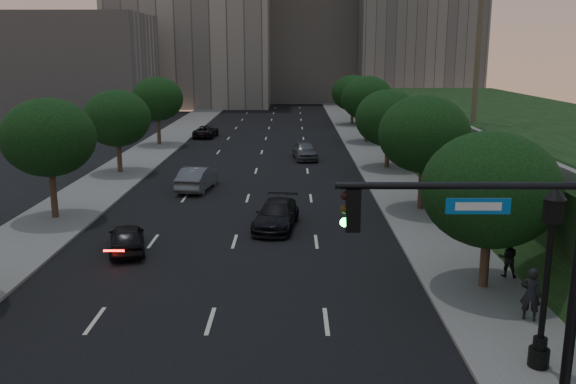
{
  "coord_description": "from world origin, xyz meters",
  "views": [
    {
      "loc": [
        2.83,
        -14.45,
        9.12
      ],
      "look_at": [
        2.65,
        9.34,
        3.6
      ],
      "focal_mm": 38.0,
      "sensor_mm": 36.0,
      "label": 1
    }
  ],
  "objects_px": {
    "street_lamp": "(546,286)",
    "sedan_near_left": "(127,238)",
    "sedan_far_left": "(206,131)",
    "pedestrian_b": "(508,258)",
    "sedan_far_right": "(305,150)",
    "sedan_mid_left": "(197,178)",
    "pedestrian_c": "(446,210)",
    "pedestrian_a": "(531,294)",
    "traffic_signal_mast": "(525,300)",
    "sedan_near_right": "(276,215)"
  },
  "relations": [
    {
      "from": "sedan_far_left",
      "to": "sedan_near_right",
      "type": "distance_m",
      "value": 35.52
    },
    {
      "from": "sedan_near_left",
      "to": "pedestrian_b",
      "type": "relative_size",
      "value": 2.46
    },
    {
      "from": "sedan_near_left",
      "to": "sedan_far_right",
      "type": "bearing_deg",
      "value": -124.11
    },
    {
      "from": "pedestrian_b",
      "to": "traffic_signal_mast",
      "type": "bearing_deg",
      "value": 85.08
    },
    {
      "from": "sedan_mid_left",
      "to": "sedan_far_right",
      "type": "bearing_deg",
      "value": -114.06
    },
    {
      "from": "traffic_signal_mast",
      "to": "street_lamp",
      "type": "xyz_separation_m",
      "value": [
        1.95,
        3.45,
        -1.04
      ]
    },
    {
      "from": "sedan_mid_left",
      "to": "sedan_far_left",
      "type": "height_order",
      "value": "sedan_mid_left"
    },
    {
      "from": "sedan_far_right",
      "to": "pedestrian_c",
      "type": "distance_m",
      "value": 22.38
    },
    {
      "from": "pedestrian_b",
      "to": "pedestrian_c",
      "type": "bearing_deg",
      "value": -70.1
    },
    {
      "from": "sedan_mid_left",
      "to": "pedestrian_a",
      "type": "relative_size",
      "value": 2.6
    },
    {
      "from": "street_lamp",
      "to": "sedan_far_left",
      "type": "height_order",
      "value": "street_lamp"
    },
    {
      "from": "sedan_near_left",
      "to": "sedan_far_right",
      "type": "height_order",
      "value": "sedan_far_right"
    },
    {
      "from": "street_lamp",
      "to": "pedestrian_a",
      "type": "relative_size",
      "value": 3.01
    },
    {
      "from": "pedestrian_c",
      "to": "pedestrian_a",
      "type": "bearing_deg",
      "value": 59.89
    },
    {
      "from": "sedan_mid_left",
      "to": "sedan_far_left",
      "type": "distance_m",
      "value": 25.62
    },
    {
      "from": "pedestrian_b",
      "to": "pedestrian_c",
      "type": "distance_m",
      "value": 7.02
    },
    {
      "from": "sedan_near_left",
      "to": "pedestrian_c",
      "type": "bearing_deg",
      "value": 178.02
    },
    {
      "from": "traffic_signal_mast",
      "to": "sedan_near_left",
      "type": "height_order",
      "value": "traffic_signal_mast"
    },
    {
      "from": "street_lamp",
      "to": "sedan_near_left",
      "type": "xyz_separation_m",
      "value": [
        -14.85,
        10.72,
        -1.97
      ]
    },
    {
      "from": "traffic_signal_mast",
      "to": "pedestrian_b",
      "type": "relative_size",
      "value": 4.39
    },
    {
      "from": "sedan_far_right",
      "to": "sedan_near_right",
      "type": "bearing_deg",
      "value": -101.77
    },
    {
      "from": "pedestrian_b",
      "to": "pedestrian_c",
      "type": "relative_size",
      "value": 0.84
    },
    {
      "from": "sedan_far_right",
      "to": "traffic_signal_mast",
      "type": "bearing_deg",
      "value": -90.46
    },
    {
      "from": "traffic_signal_mast",
      "to": "street_lamp",
      "type": "bearing_deg",
      "value": 60.45
    },
    {
      "from": "traffic_signal_mast",
      "to": "sedan_near_right",
      "type": "xyz_separation_m",
      "value": [
        -6.07,
        18.11,
        -2.96
      ]
    },
    {
      "from": "sedan_far_right",
      "to": "pedestrian_c",
      "type": "height_order",
      "value": "pedestrian_c"
    },
    {
      "from": "traffic_signal_mast",
      "to": "sedan_far_left",
      "type": "xyz_separation_m",
      "value": [
        -14.56,
        52.61,
        -3.03
      ]
    },
    {
      "from": "sedan_far_left",
      "to": "pedestrian_b",
      "type": "height_order",
      "value": "pedestrian_b"
    },
    {
      "from": "traffic_signal_mast",
      "to": "pedestrian_c",
      "type": "bearing_deg",
      "value": 81.28
    },
    {
      "from": "pedestrian_c",
      "to": "sedan_far_right",
      "type": "bearing_deg",
      "value": -103.02
    },
    {
      "from": "street_lamp",
      "to": "pedestrian_b",
      "type": "bearing_deg",
      "value": 77.82
    },
    {
      "from": "sedan_far_right",
      "to": "sedan_near_left",
      "type": "bearing_deg",
      "value": -115.94
    },
    {
      "from": "pedestrian_a",
      "to": "traffic_signal_mast",
      "type": "bearing_deg",
      "value": 90.57
    },
    {
      "from": "sedan_far_left",
      "to": "sedan_far_right",
      "type": "distance_m",
      "value": 17.13
    },
    {
      "from": "sedan_mid_left",
      "to": "pedestrian_a",
      "type": "xyz_separation_m",
      "value": [
        14.47,
        -20.55,
        0.29
      ]
    },
    {
      "from": "pedestrian_a",
      "to": "sedan_far_right",
      "type": "bearing_deg",
      "value": -53.67
    },
    {
      "from": "sedan_far_right",
      "to": "pedestrian_b",
      "type": "bearing_deg",
      "value": -81.34
    },
    {
      "from": "sedan_near_right",
      "to": "pedestrian_a",
      "type": "height_order",
      "value": "pedestrian_a"
    },
    {
      "from": "traffic_signal_mast",
      "to": "pedestrian_a",
      "type": "distance_m",
      "value": 7.66
    },
    {
      "from": "traffic_signal_mast",
      "to": "pedestrian_a",
      "type": "relative_size",
      "value": 3.75
    },
    {
      "from": "street_lamp",
      "to": "sedan_far_right",
      "type": "distance_m",
      "value": 36.12
    },
    {
      "from": "pedestrian_a",
      "to": "pedestrian_c",
      "type": "bearing_deg",
      "value": -65.12
    },
    {
      "from": "sedan_mid_left",
      "to": "pedestrian_c",
      "type": "bearing_deg",
      "value": 154.59
    },
    {
      "from": "traffic_signal_mast",
      "to": "sedan_far_left",
      "type": "relative_size",
      "value": 1.52
    },
    {
      "from": "sedan_far_left",
      "to": "sedan_near_right",
      "type": "height_order",
      "value": "sedan_near_right"
    },
    {
      "from": "pedestrian_a",
      "to": "sedan_near_right",
      "type": "bearing_deg",
      "value": -28.07
    },
    {
      "from": "sedan_far_right",
      "to": "pedestrian_b",
      "type": "relative_size",
      "value": 2.87
    },
    {
      "from": "pedestrian_a",
      "to": "pedestrian_c",
      "type": "height_order",
      "value": "pedestrian_c"
    },
    {
      "from": "sedan_mid_left",
      "to": "pedestrian_c",
      "type": "distance_m",
      "value": 17.16
    },
    {
      "from": "sedan_near_right",
      "to": "sedan_far_right",
      "type": "relative_size",
      "value": 1.08
    }
  ]
}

